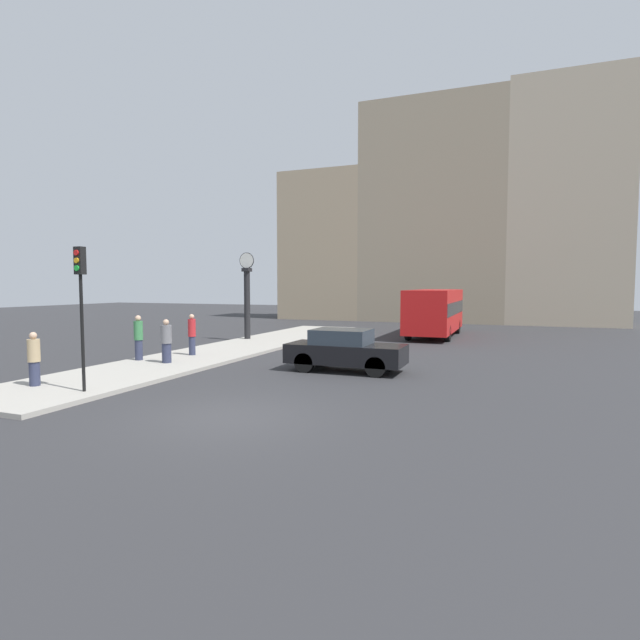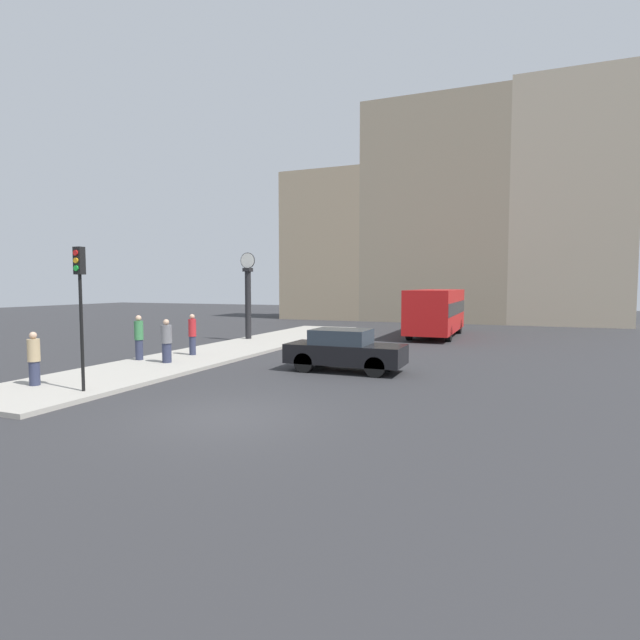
# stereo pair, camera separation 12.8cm
# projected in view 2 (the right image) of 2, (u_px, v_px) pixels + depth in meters

# --- Properties ---
(ground_plane) EXTENTS (120.00, 120.00, 0.00)m
(ground_plane) POSITION_uv_depth(u_px,v_px,m) (226.00, 417.00, 11.74)
(ground_plane) COLOR #2D2D30
(sidewalk_corner) EXTENTS (3.97, 25.40, 0.13)m
(sidewalk_corner) POSITION_uv_depth(u_px,v_px,m) (236.00, 348.00, 23.95)
(sidewalk_corner) COLOR #A39E93
(sidewalk_corner) RESTS_ON ground_plane
(building_row) EXTENTS (28.07, 5.00, 18.74)m
(building_row) POSITION_uv_depth(u_px,v_px,m) (452.00, 218.00, 41.80)
(building_row) COLOR tan
(building_row) RESTS_ON ground_plane
(sedan_car) EXTENTS (4.20, 1.74, 1.52)m
(sedan_car) POSITION_uv_depth(u_px,v_px,m) (345.00, 350.00, 17.89)
(sedan_car) COLOR black
(sedan_car) RESTS_ON ground_plane
(bus_distant) EXTENTS (2.48, 7.98, 2.82)m
(bus_distant) POSITION_uv_depth(u_px,v_px,m) (436.00, 310.00, 29.93)
(bus_distant) COLOR red
(bus_distant) RESTS_ON ground_plane
(traffic_light_near) EXTENTS (0.26, 0.24, 4.02)m
(traffic_light_near) POSITION_uv_depth(u_px,v_px,m) (80.00, 289.00, 13.78)
(traffic_light_near) COLOR black
(traffic_light_near) RESTS_ON sidewalk_corner
(street_clock) EXTENTS (0.88, 0.43, 4.75)m
(street_clock) POSITION_uv_depth(u_px,v_px,m) (248.00, 297.00, 27.50)
(street_clock) COLOR black
(street_clock) RESTS_ON sidewalk_corner
(pedestrian_grey_jacket) EXTENTS (0.41, 0.41, 1.67)m
(pedestrian_grey_jacket) POSITION_uv_depth(u_px,v_px,m) (167.00, 341.00, 19.07)
(pedestrian_grey_jacket) COLOR #2D334C
(pedestrian_grey_jacket) RESTS_ON sidewalk_corner
(pedestrian_red_top) EXTENTS (0.32, 0.32, 1.74)m
(pedestrian_red_top) POSITION_uv_depth(u_px,v_px,m) (192.00, 334.00, 21.17)
(pedestrian_red_top) COLOR #2D334C
(pedestrian_red_top) RESTS_ON sidewalk_corner
(pedestrian_green_hoodie) EXTENTS (0.35, 0.35, 1.78)m
(pedestrian_green_hoodie) POSITION_uv_depth(u_px,v_px,m) (139.00, 337.00, 19.76)
(pedestrian_green_hoodie) COLOR #2D334C
(pedestrian_green_hoodie) RESTS_ON sidewalk_corner
(pedestrian_tan_coat) EXTENTS (0.35, 0.35, 1.59)m
(pedestrian_tan_coat) POSITION_uv_depth(u_px,v_px,m) (34.00, 359.00, 14.72)
(pedestrian_tan_coat) COLOR #2D334C
(pedestrian_tan_coat) RESTS_ON sidewalk_corner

